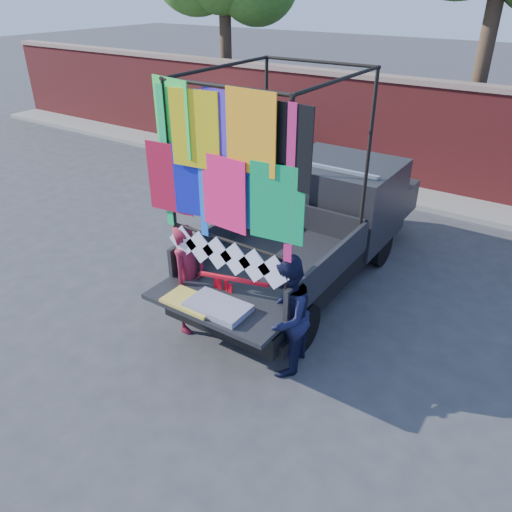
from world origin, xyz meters
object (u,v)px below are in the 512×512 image
Objects in this scene: pickup_truck at (324,220)px; sedan at (235,148)px; woman at (190,278)px; man at (286,316)px.

sedan is (-4.29, 3.27, -0.25)m from pickup_truck.
pickup_truck is at bearing -20.17° from woman.
woman is 1.00× the size of man.
sedan is 6.96m from woman.
woman reaches higher than sedan.
man is (1.61, -0.02, 0.00)m from woman.
woman is (3.55, -5.99, 0.19)m from sedan.
man is (5.16, -6.01, 0.19)m from sedan.
sedan is at bearing 25.82° from woman.
pickup_truck reaches higher than woman.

